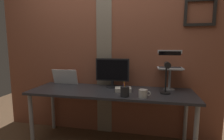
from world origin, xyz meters
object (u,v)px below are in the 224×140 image
object	(u,v)px
pen_cup	(125,91)
whiteboard_panel	(65,77)
laptop	(170,63)
monitor	(112,71)
coffee_mug	(143,94)
desk_lamp	(167,74)

from	to	relation	value
pen_cup	whiteboard_panel	bearing A→B (deg)	154.50
laptop	pen_cup	distance (m)	0.77
laptop	pen_cup	world-z (taller)	laptop
monitor	whiteboard_panel	bearing A→B (deg)	177.47
whiteboard_panel	laptop	bearing A→B (deg)	1.40
coffee_mug	laptop	bearing A→B (deg)	56.74
pen_cup	coffee_mug	xyz separation A→B (m)	(0.20, -0.00, -0.01)
desk_lamp	coffee_mug	distance (m)	0.36
monitor	coffee_mug	world-z (taller)	monitor
pen_cup	laptop	bearing A→B (deg)	42.99
monitor	laptop	xyz separation A→B (m)	(0.75, 0.07, 0.12)
whiteboard_panel	monitor	bearing A→B (deg)	-2.53
whiteboard_panel	coffee_mug	size ratio (longest dim) A/B	2.82
laptop	whiteboard_panel	bearing A→B (deg)	-178.60
desk_lamp	pen_cup	distance (m)	0.52
pen_cup	coffee_mug	bearing A→B (deg)	-0.02
laptop	coffee_mug	xyz separation A→B (m)	(-0.32, -0.49, -0.29)
laptop	pen_cup	xyz separation A→B (m)	(-0.52, -0.49, -0.28)
laptop	coffee_mug	distance (m)	0.65
whiteboard_panel	desk_lamp	xyz separation A→B (m)	(1.40, -0.28, 0.13)
desk_lamp	laptop	bearing A→B (deg)	78.47
monitor	pen_cup	world-z (taller)	monitor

